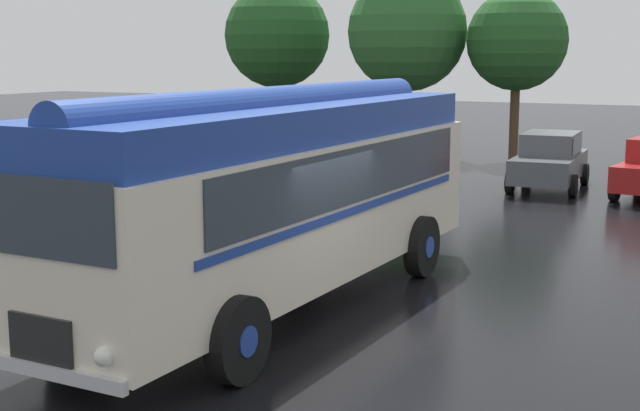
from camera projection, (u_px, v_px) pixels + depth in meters
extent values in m
plane|color=black|center=(301.00, 320.00, 13.45)|extent=(120.00, 120.00, 0.00)
cube|color=silver|center=(277.00, 207.00, 13.94)|extent=(2.74, 10.06, 2.10)
cube|color=#1E3D93|center=(276.00, 122.00, 13.71)|extent=(2.53, 9.85, 0.56)
cylinder|color=#1E3D93|center=(276.00, 106.00, 13.67)|extent=(0.83, 9.51, 0.60)
cube|color=#2D3842|center=(358.00, 174.00, 13.51)|extent=(0.23, 8.00, 0.84)
cube|color=#2D3842|center=(220.00, 164.00, 14.69)|extent=(0.23, 8.00, 0.84)
cube|color=#1E3D93|center=(355.00, 210.00, 13.52)|extent=(0.23, 8.20, 0.12)
cube|color=#1E3D93|center=(217.00, 198.00, 14.69)|extent=(0.23, 8.20, 0.12)
cube|color=#2D3842|center=(34.00, 217.00, 9.46)|extent=(2.20, 0.09, 0.88)
cube|color=black|center=(41.00, 341.00, 9.69)|extent=(0.90, 0.08, 0.56)
cube|color=silver|center=(41.00, 370.00, 9.73)|extent=(2.38, 0.16, 0.16)
sphere|color=white|center=(104.00, 357.00, 9.27)|extent=(0.22, 0.22, 0.22)
cylinder|color=black|center=(238.00, 340.00, 10.82)|extent=(0.31, 1.11, 1.10)
cylinder|color=#1E3D93|center=(238.00, 340.00, 10.82)|extent=(0.33, 0.39, 0.39)
cylinder|color=black|center=(77.00, 311.00, 12.02)|extent=(0.31, 1.11, 1.10)
cylinder|color=#1E3D93|center=(77.00, 311.00, 12.02)|extent=(0.33, 0.39, 0.39)
cylinder|color=black|center=(422.00, 246.00, 16.03)|extent=(0.31, 1.11, 1.10)
cylinder|color=#1E3D93|center=(422.00, 246.00, 16.03)|extent=(0.33, 0.39, 0.39)
cylinder|color=black|center=(297.00, 233.00, 17.24)|extent=(0.31, 1.11, 1.10)
cylinder|color=#1E3D93|center=(297.00, 233.00, 17.24)|extent=(0.33, 0.39, 0.39)
cube|color=#4C5156|center=(549.00, 166.00, 26.31)|extent=(1.95, 4.30, 0.70)
cube|color=#4C5156|center=(551.00, 143.00, 26.33)|extent=(1.63, 2.27, 0.64)
cube|color=#2D3842|center=(577.00, 144.00, 26.04)|extent=(0.14, 1.93, 0.50)
cube|color=#2D3842|center=(525.00, 142.00, 26.63)|extent=(0.14, 1.93, 0.50)
cylinder|color=black|center=(573.00, 186.00, 24.85)|extent=(0.24, 0.65, 0.64)
cylinder|color=black|center=(510.00, 182.00, 25.54)|extent=(0.24, 0.65, 0.64)
cylinder|color=black|center=(585.00, 174.00, 27.21)|extent=(0.24, 0.65, 0.64)
cylinder|color=black|center=(527.00, 171.00, 27.89)|extent=(0.24, 0.65, 0.64)
cube|color=#2D3842|center=(636.00, 148.00, 25.16)|extent=(0.27, 1.92, 0.50)
cylinder|color=black|center=(615.00, 189.00, 24.21)|extent=(0.28, 0.66, 0.64)
cylinder|color=black|center=(640.00, 178.00, 26.34)|extent=(0.28, 0.66, 0.64)
cylinder|color=#4C3823|center=(278.00, 111.00, 37.98)|extent=(0.25, 0.25, 3.05)
sphere|color=#235623|center=(277.00, 35.00, 37.43)|extent=(4.42, 4.42, 4.42)
sphere|color=#235623|center=(275.00, 39.00, 37.48)|extent=(3.00, 3.00, 3.00)
cylinder|color=#4C3823|center=(406.00, 116.00, 34.71)|extent=(0.33, 0.33, 3.06)
sphere|color=#2D662D|center=(407.00, 32.00, 34.16)|extent=(4.58, 4.58, 4.58)
sphere|color=#2D662D|center=(409.00, 29.00, 34.51)|extent=(2.67, 2.67, 2.67)
cylinder|color=#4C3823|center=(514.00, 119.00, 33.19)|extent=(0.34, 0.34, 3.05)
sphere|color=#235623|center=(517.00, 40.00, 32.70)|extent=(3.71, 3.71, 3.71)
sphere|color=#235623|center=(513.00, 45.00, 33.09)|extent=(2.29, 2.29, 2.29)
cone|color=orange|center=(10.00, 300.00, 13.55)|extent=(0.36, 0.36, 0.55)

